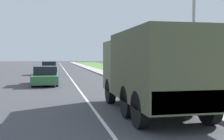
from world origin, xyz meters
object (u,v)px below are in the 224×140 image
(car_nearest_ahead, at_px, (46,76))
(car_second_ahead, at_px, (49,69))
(lamp_post, at_px, (189,20))
(military_truck, at_px, (152,68))

(car_nearest_ahead, distance_m, car_second_ahead, 12.08)
(car_nearest_ahead, distance_m, lamp_post, 12.12)
(car_second_ahead, distance_m, lamp_post, 22.89)
(car_nearest_ahead, relative_size, car_second_ahead, 0.98)
(car_second_ahead, bearing_deg, military_truck, -79.97)
(military_truck, relative_size, car_second_ahead, 1.43)
(car_nearest_ahead, bearing_deg, military_truck, -69.95)
(military_truck, height_order, car_second_ahead, military_truck)
(military_truck, height_order, lamp_post, lamp_post)
(military_truck, xyz_separation_m, car_nearest_ahead, (-4.23, 11.59, -1.05))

